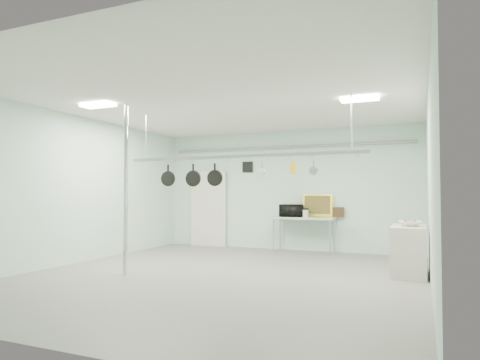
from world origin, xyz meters
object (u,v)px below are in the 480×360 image
at_px(coffee_canister, 306,214).
at_px(fruit_bowl, 410,224).
at_px(skillet_mid, 193,175).
at_px(skillet_left, 168,175).
at_px(pot_rack, 238,155).
at_px(skillet_right, 215,174).
at_px(microwave, 291,211).
at_px(side_cabinet, 409,250).
at_px(prep_table, 304,220).
at_px(chrome_pole, 126,188).

xyz_separation_m(coffee_canister, fruit_bowl, (2.49, -2.11, -0.05)).
relative_size(fruit_bowl, skillet_mid, 0.89).
distance_m(coffee_canister, skillet_left, 3.85).
bearing_deg(pot_rack, skillet_right, 180.00).
bearing_deg(microwave, side_cabinet, 136.60).
bearing_deg(pot_rack, coffee_canister, 81.18).
height_order(side_cabinet, coffee_canister, coffee_canister).
distance_m(microwave, coffee_canister, 0.42).
xyz_separation_m(prep_table, coffee_canister, (0.09, -0.16, 0.17)).
relative_size(pot_rack, coffee_canister, 25.39).
bearing_deg(microwave, skillet_left, 56.88).
bearing_deg(microwave, pot_rack, 82.07).
bearing_deg(microwave, skillet_mid, 65.60).
height_order(coffee_canister, fruit_bowl, coffee_canister).
relative_size(chrome_pole, skillet_left, 7.53).
bearing_deg(skillet_mid, prep_table, 59.93).
relative_size(prep_table, fruit_bowl, 4.02).
height_order(chrome_pole, fruit_bowl, chrome_pole).
height_order(side_cabinet, pot_rack, pot_rack).
distance_m(fruit_bowl, skillet_left, 4.74).
distance_m(microwave, skillet_right, 3.40).
height_order(pot_rack, skillet_right, pot_rack).
height_order(prep_table, coffee_canister, coffee_canister).
bearing_deg(microwave, prep_table, -178.59).
height_order(chrome_pole, skillet_mid, chrome_pole).
xyz_separation_m(fruit_bowl, skillet_mid, (-3.95, -1.03, 0.91)).
bearing_deg(skillet_right, fruit_bowl, 9.30).
bearing_deg(skillet_left, side_cabinet, 5.63).
xyz_separation_m(coffee_canister, skillet_mid, (-1.46, -3.14, 0.86)).
bearing_deg(side_cabinet, skillet_right, -162.29).
bearing_deg(skillet_left, microwave, 55.20).
bearing_deg(skillet_left, fruit_bowl, 4.77).
height_order(side_cabinet, skillet_right, skillet_right).
distance_m(prep_table, side_cabinet, 3.39).
bearing_deg(skillet_right, side_cabinet, 10.42).
relative_size(prep_table, skillet_right, 3.73).
bearing_deg(chrome_pole, microwave, 64.46).
xyz_separation_m(prep_table, microwave, (-0.31, -0.04, 0.23)).
distance_m(prep_table, coffee_canister, 0.25).
bearing_deg(coffee_canister, chrome_pole, -120.57).
relative_size(coffee_canister, skillet_right, 0.44).
distance_m(skillet_left, skillet_right, 1.06).
height_order(fruit_bowl, skillet_right, skillet_right).
distance_m(fruit_bowl, skillet_mid, 4.18).
relative_size(coffee_canister, skillet_mid, 0.42).
relative_size(chrome_pole, skillet_right, 7.45).
height_order(prep_table, skillet_right, skillet_right).
distance_m(chrome_pole, prep_table, 4.85).
bearing_deg(side_cabinet, microwave, 143.02).
relative_size(pot_rack, skillet_left, 11.30).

